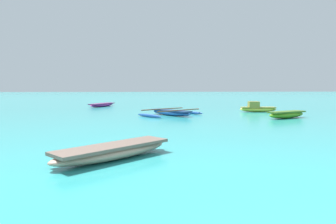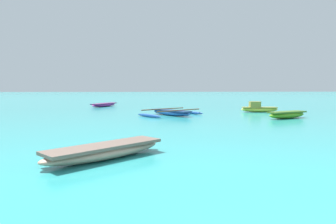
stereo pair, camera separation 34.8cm
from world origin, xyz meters
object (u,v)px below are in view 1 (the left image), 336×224
Objects in this scene: moored_boat_0 at (102,105)px; moored_boat_1 at (114,151)px; moored_boat_3 at (287,114)px; moored_boat_2 at (257,108)px; moored_boat_4 at (171,112)px.

moored_boat_0 is 21.21m from moored_boat_1.
moored_boat_1 is 1.10× the size of moored_boat_3.
moored_boat_0 is 1.21× the size of moored_boat_3.
moored_boat_2 is (12.09, -7.42, 0.09)m from moored_boat_0.
moored_boat_1 is at bearing -144.75° from moored_boat_0.
moored_boat_1 is 0.72× the size of moored_boat_4.
moored_boat_3 reaches higher than moored_boat_1.
moored_boat_1 is 1.15× the size of moored_boat_2.
moored_boat_0 is at bearing 174.17° from moored_boat_4.
moored_boat_1 is (2.59, -21.05, 0.03)m from moored_boat_0.
moored_boat_2 is at bearing -93.31° from moored_boat_0.
moored_boat_1 is 16.61m from moored_boat_2.
moored_boat_4 is at bearing 136.06° from moored_boat_3.
moored_boat_2 is at bearing 65.06° from moored_boat_3.
moored_boat_2 is 6.99m from moored_boat_4.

